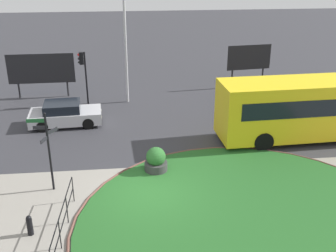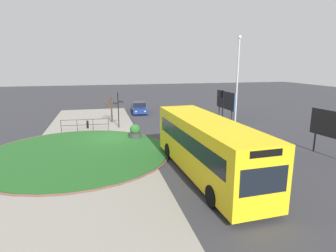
% 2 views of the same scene
% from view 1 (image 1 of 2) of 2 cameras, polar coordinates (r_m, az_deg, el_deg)
% --- Properties ---
extents(ground, '(120.00, 120.00, 0.00)m').
position_cam_1_polar(ground, '(17.05, -2.61, -9.55)').
color(ground, '#333338').
extents(sidewalk_paving, '(32.00, 8.35, 0.02)m').
position_cam_1_polar(sidewalk_paving, '(15.53, -2.16, -13.11)').
color(sidewalk_paving, gray).
rests_on(sidewalk_paving, ground).
extents(grass_island, '(12.87, 12.87, 0.10)m').
position_cam_1_polar(grass_island, '(15.47, 11.70, -13.65)').
color(grass_island, '#235B23').
rests_on(grass_island, ground).
extents(grass_kerb_ring, '(13.18, 13.18, 0.11)m').
position_cam_1_polar(grass_kerb_ring, '(15.46, 11.70, -13.63)').
color(grass_kerb_ring, brown).
rests_on(grass_kerb_ring, ground).
extents(signpost_directional, '(1.09, 0.97, 3.47)m').
position_cam_1_polar(signpost_directional, '(17.09, -16.54, -2.65)').
color(signpost_directional, black).
rests_on(signpost_directional, ground).
extents(bollard_foreground, '(0.21, 0.21, 0.79)m').
position_cam_1_polar(bollard_foreground, '(15.42, -18.79, -13.00)').
color(bollard_foreground, black).
rests_on(bollard_foreground, ground).
extents(railing_grass_edge, '(0.23, 4.31, 1.14)m').
position_cam_1_polar(railing_grass_edge, '(14.87, -14.46, -12.34)').
color(railing_grass_edge, black).
rests_on(railing_grass_edge, ground).
extents(bus_yellow, '(10.78, 3.03, 3.21)m').
position_cam_1_polar(bus_yellow, '(22.90, 20.39, 2.48)').
color(bus_yellow, yellow).
rests_on(bus_yellow, ground).
extents(car_near_lane, '(4.16, 2.15, 1.37)m').
position_cam_1_polar(car_near_lane, '(24.23, -14.21, 1.61)').
color(car_near_lane, '#B7B7BC').
rests_on(car_near_lane, ground).
extents(traffic_light_near, '(0.49, 0.30, 3.47)m').
position_cam_1_polar(traffic_light_near, '(26.85, -11.81, 8.16)').
color(traffic_light_near, black).
rests_on(traffic_light_near, ground).
extents(lamppost_tall, '(0.32, 0.32, 8.65)m').
position_cam_1_polar(lamppost_tall, '(26.43, -6.02, 12.89)').
color(lamppost_tall, '#B7B7BC').
rests_on(lamppost_tall, ground).
extents(billboard_left, '(3.32, 0.53, 3.15)m').
position_cam_1_polar(billboard_left, '(30.70, 11.24, 9.28)').
color(billboard_left, black).
rests_on(billboard_left, ground).
extents(billboard_right, '(4.47, 0.21, 3.04)m').
position_cam_1_polar(billboard_right, '(29.15, -17.33, 7.61)').
color(billboard_right, black).
rests_on(billboard_right, ground).
extents(planter_near_signpost, '(1.04, 1.04, 1.21)m').
position_cam_1_polar(planter_near_signpost, '(18.44, -1.70, -4.94)').
color(planter_near_signpost, '#383838').
rests_on(planter_near_signpost, ground).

